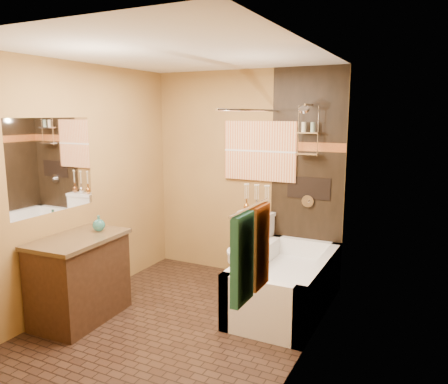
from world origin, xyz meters
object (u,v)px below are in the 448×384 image
Objects in this scene: sunset_painting at (260,151)px; toilet at (250,249)px; vanity at (80,278)px; bathtub at (286,288)px.

toilet is (-0.00, -0.27, -1.13)m from sunset_painting.
toilet is at bearing 51.33° from vanity.
sunset_painting is 2.44m from vanity.
bathtub is 1.55× the size of vanity.
toilet is at bearing -90.00° from sunset_painting.
bathtub is (0.60, -0.73, -1.33)m from sunset_painting.
vanity is (-1.12, -1.57, -0.00)m from toilet.
sunset_painting reaches higher than vanity.
sunset_painting is 0.93× the size of vanity.
toilet is (-0.60, 0.45, 0.20)m from bathtub.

